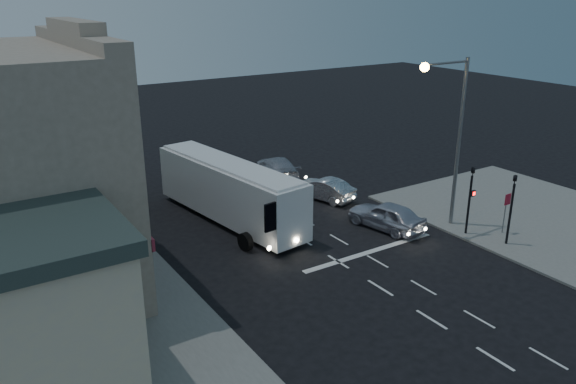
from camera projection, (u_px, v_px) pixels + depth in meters
ground at (365, 279)px, 25.28m from camera, size 120.00×120.00×0.00m
sidewalk_far at (24, 281)px, 24.92m from camera, size 12.00×50.00×0.12m
road_markings at (342, 246)px, 28.55m from camera, size 8.00×30.55×0.01m
tour_bus at (229, 189)px, 31.12m from camera, size 3.79×11.43×3.44m
car_suv at (386, 215)px, 30.42m from camera, size 2.61×4.68×1.50m
car_sedan_a at (324, 189)px, 34.78m from camera, size 2.49×4.32×1.35m
car_sedan_b at (277, 168)px, 38.80m from camera, size 3.18×5.34×1.45m
traffic_signal_main at (471, 192)px, 28.97m from camera, size 0.25×0.35×4.10m
traffic_signal_side at (512, 201)px, 27.77m from camera, size 0.18×0.15×4.10m
regulatory_sign at (506, 207)px, 29.32m from camera, size 0.45×0.12×2.20m
streetlight at (452, 125)px, 28.85m from camera, size 3.32×0.44×9.00m
low_building_south at (2, 324)px, 16.45m from camera, size 7.40×5.40×5.70m
street_tree at (82, 137)px, 31.44m from camera, size 4.00×4.00×6.20m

